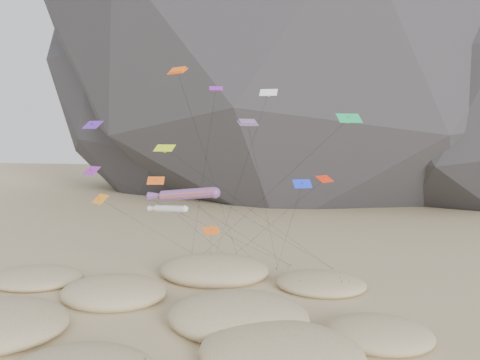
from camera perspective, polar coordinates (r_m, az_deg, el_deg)
name	(u,v)px	position (r m, az deg, el deg)	size (l,w,h in m)	color
ground	(184,329)	(48.11, -6.81, -17.57)	(500.00, 500.00, 0.00)	#CCB789
dunes	(174,306)	(51.84, -8.10, -15.02)	(52.76, 39.82, 3.86)	#CCB789
dune_grass	(187,306)	(51.47, -6.53, -15.02)	(41.34, 29.73, 1.48)	black
kite_stakes	(252,266)	(68.43, 1.51, -10.41)	(20.18, 3.69, 0.30)	#3F2D1E
rainbow_tube_kite	(185,194)	(51.57, -6.68, -1.74)	(10.33, 16.82, 13.34)	#D85B16
white_tube_kite	(169,209)	(53.91, -8.70, -3.48)	(8.49, 15.71, 11.12)	silver
orange_parafoil	(178,74)	(56.37, -7.52, 12.69)	(5.63, 15.45, 26.81)	#FD5C0D
multi_parafoil	(248,124)	(57.17, 1.01, 6.79)	(3.64, 11.49, 20.86)	red
delta_kites	(201,160)	(55.42, -4.73, 2.46)	(32.97, 18.41, 24.83)	purple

